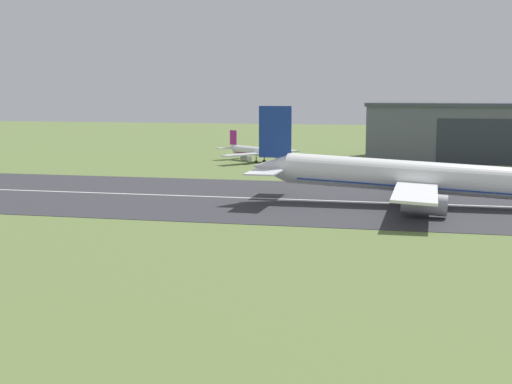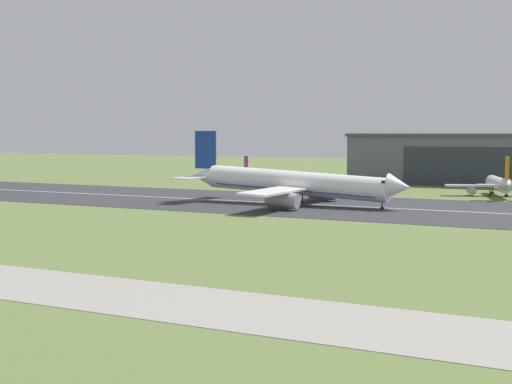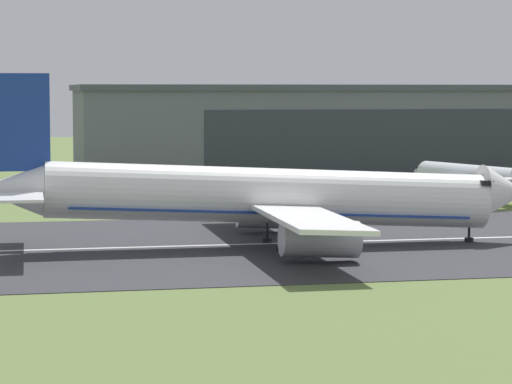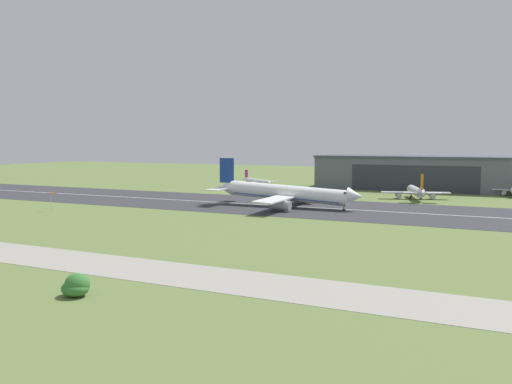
{
  "view_description": "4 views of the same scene",
  "coord_description": "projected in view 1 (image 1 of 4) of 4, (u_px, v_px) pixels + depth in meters",
  "views": [
    {
      "loc": [
        30.93,
        -4.45,
        18.23
      ],
      "look_at": [
        10.42,
        87.9,
        4.63
      ],
      "focal_mm": 50.0,
      "sensor_mm": 36.0,
      "label": 1
    },
    {
      "loc": [
        89.45,
        -28.18,
        15.27
      ],
      "look_at": [
        32.6,
        87.2,
        4.51
      ],
      "focal_mm": 50.0,
      "sensor_mm": 36.0,
      "label": 2
    },
    {
      "loc": [
        6.79,
        3.77,
        14.2
      ],
      "look_at": [
        27.52,
        100.1,
        5.87
      ],
      "focal_mm": 85.0,
      "sensor_mm": 36.0,
      "label": 3
    },
    {
      "loc": [
        87.06,
        -41.09,
        21.14
      ],
      "look_at": [
        24.46,
        99.29,
        5.63
      ],
      "focal_mm": 35.0,
      "sensor_mm": 36.0,
      "label": 4
    }
  ],
  "objects": [
    {
      "name": "runway_strip",
      "position": [
        227.0,
        197.0,
        121.54
      ],
      "size": [
        392.74,
        46.63,
        0.06
      ],
      "primitive_type": "cube",
      "color": "#333338",
      "rests_on": "ground_plane"
    },
    {
      "name": "ground_plane",
      "position": [
        76.0,
        284.0,
        67.54
      ],
      "size": [
        632.74,
        632.74,
        0.0
      ],
      "primitive_type": "plane",
      "color": "olive"
    },
    {
      "name": "airplane_parked_centre",
      "position": [
        260.0,
        152.0,
        180.5
      ],
      "size": [
        23.04,
        21.79,
        7.65
      ],
      "color": "silver",
      "rests_on": "ground_plane"
    },
    {
      "name": "runway_centreline",
      "position": [
        227.0,
        197.0,
        121.54
      ],
      "size": [
        353.47,
        0.7,
        0.01
      ],
      "primitive_type": "cube",
      "color": "silver",
      "rests_on": "runway_strip"
    },
    {
      "name": "airplane_landing",
      "position": [
        410.0,
        177.0,
        112.22
      ],
      "size": [
        50.94,
        43.6,
        15.62
      ],
      "color": "white",
      "rests_on": "ground_plane"
    }
  ]
}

